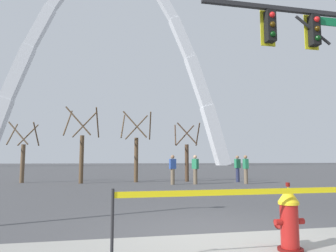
{
  "coord_description": "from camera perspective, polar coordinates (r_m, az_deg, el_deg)",
  "views": [
    {
      "loc": [
        -1.98,
        -5.57,
        1.32
      ],
      "look_at": [
        0.22,
        5.0,
        2.5
      ],
      "focal_mm": 33.39,
      "sensor_mm": 36.0,
      "label": 1
    }
  ],
  "objects": [
    {
      "name": "pedestrian_walking_right",
      "position": [
        19.52,
        12.58,
        -7.56
      ],
      "size": [
        0.39,
        0.3,
        1.59
      ],
      "color": "#232847",
      "rests_on": "ground"
    },
    {
      "name": "pedestrian_standing_center",
      "position": [
        18.13,
        14.01,
        -7.63
      ],
      "size": [
        0.22,
        0.34,
        1.59
      ],
      "color": "brown",
      "rests_on": "ground"
    },
    {
      "name": "monument_arch",
      "position": [
        76.26,
        -9.92,
        10.25
      ],
      "size": [
        57.37,
        2.92,
        52.14
      ],
      "color": "silver",
      "rests_on": "ground"
    },
    {
      "name": "tree_far_left",
      "position": [
        20.24,
        -24.98,
        -4.97
      ],
      "size": [
        1.63,
        1.64,
        3.51
      ],
      "color": "brown",
      "rests_on": "ground"
    },
    {
      "name": "tree_center_left",
      "position": [
        19.02,
        -5.84,
        -4.56
      ],
      "size": [
        1.93,
        1.94,
        4.19
      ],
      "color": "brown",
      "rests_on": "ground"
    },
    {
      "name": "ground_plane",
      "position": [
        6.06,
        8.04,
        -18.77
      ],
      "size": [
        240.0,
        240.0,
        0.0
      ],
      "primitive_type": "plane",
      "color": "#474749"
    },
    {
      "name": "fire_hydrant",
      "position": [
        5.11,
        21.19,
        -15.46
      ],
      "size": [
        0.46,
        0.48,
        0.99
      ],
      "color": "#5E0F0D",
      "rests_on": "ground"
    },
    {
      "name": "traffic_signal_gantry",
      "position": [
        10.19,
        26.58,
        10.09
      ],
      "size": [
        5.02,
        0.44,
        6.0
      ],
      "color": "#232326",
      "rests_on": "ground"
    },
    {
      "name": "caution_tape_barrier",
      "position": [
        5.1,
        25.02,
        -12.98
      ],
      "size": [
        5.76,
        0.13,
        0.97
      ],
      "color": "#232326",
      "rests_on": "ground"
    },
    {
      "name": "tree_center_right",
      "position": [
        19.56,
        3.43,
        -5.4
      ],
      "size": [
        1.67,
        1.68,
        3.6
      ],
      "color": "#473323",
      "rests_on": "ground"
    },
    {
      "name": "tree_left_mid",
      "position": [
        18.63,
        -15.48,
        -4.2
      ],
      "size": [
        1.98,
        1.99,
        4.29
      ],
      "color": "brown",
      "rests_on": "ground"
    },
    {
      "name": "pedestrian_walking_left",
      "position": [
        17.12,
        0.86,
        -7.91
      ],
      "size": [
        0.38,
        0.27,
        1.59
      ],
      "color": "brown",
      "rests_on": "ground"
    },
    {
      "name": "pedestrian_near_trees",
      "position": [
        17.33,
        5.0,
        -7.87
      ],
      "size": [
        0.35,
        0.39,
        1.59
      ],
      "color": "brown",
      "rests_on": "ground"
    }
  ]
}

